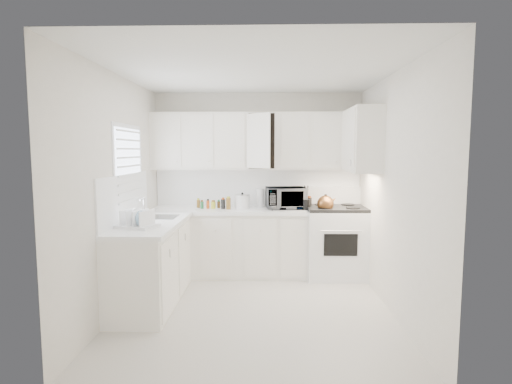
{
  "coord_description": "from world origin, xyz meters",
  "views": [
    {
      "loc": [
        0.14,
        -4.39,
        1.77
      ],
      "look_at": [
        0.0,
        0.7,
        1.25
      ],
      "focal_mm": 28.57,
      "sensor_mm": 36.0,
      "label": 1
    }
  ],
  "objects_px": {
    "dish_rack": "(137,217)",
    "stove": "(336,232)",
    "tea_kettle": "(325,202)",
    "microwave": "(286,196)",
    "utensil_crock": "(306,197)",
    "rice_cooker": "(242,200)"
  },
  "relations": [
    {
      "from": "tea_kettle",
      "to": "utensil_crock",
      "type": "height_order",
      "value": "utensil_crock"
    },
    {
      "from": "tea_kettle",
      "to": "microwave",
      "type": "xyz_separation_m",
      "value": [
        -0.52,
        0.24,
        0.06
      ]
    },
    {
      "from": "dish_rack",
      "to": "stove",
      "type": "bearing_deg",
      "value": 48.17
    },
    {
      "from": "microwave",
      "to": "dish_rack",
      "type": "relative_size",
      "value": 1.36
    },
    {
      "from": "dish_rack",
      "to": "tea_kettle",
      "type": "bearing_deg",
      "value": 47.08
    },
    {
      "from": "microwave",
      "to": "dish_rack",
      "type": "xyz_separation_m",
      "value": [
        -1.66,
        -1.46,
        -0.07
      ]
    },
    {
      "from": "stove",
      "to": "microwave",
      "type": "distance_m",
      "value": 0.87
    },
    {
      "from": "stove",
      "to": "utensil_crock",
      "type": "height_order",
      "value": "utensil_crock"
    },
    {
      "from": "stove",
      "to": "microwave",
      "type": "height_order",
      "value": "microwave"
    },
    {
      "from": "rice_cooker",
      "to": "dish_rack",
      "type": "relative_size",
      "value": 0.56
    },
    {
      "from": "utensil_crock",
      "to": "dish_rack",
      "type": "distance_m",
      "value": 2.36
    },
    {
      "from": "rice_cooker",
      "to": "dish_rack",
      "type": "height_order",
      "value": "rice_cooker"
    },
    {
      "from": "tea_kettle",
      "to": "dish_rack",
      "type": "distance_m",
      "value": 2.5
    },
    {
      "from": "microwave",
      "to": "rice_cooker",
      "type": "height_order",
      "value": "microwave"
    },
    {
      "from": "microwave",
      "to": "dish_rack",
      "type": "bearing_deg",
      "value": -146.57
    },
    {
      "from": "tea_kettle",
      "to": "stove",
      "type": "bearing_deg",
      "value": 23.44
    },
    {
      "from": "stove",
      "to": "tea_kettle",
      "type": "distance_m",
      "value": 0.5
    },
    {
      "from": "rice_cooker",
      "to": "microwave",
      "type": "bearing_deg",
      "value": 7.54
    },
    {
      "from": "microwave",
      "to": "rice_cooker",
      "type": "relative_size",
      "value": 2.42
    },
    {
      "from": "tea_kettle",
      "to": "dish_rack",
      "type": "xyz_separation_m",
      "value": [
        -2.18,
        -1.22,
        -0.01
      ]
    },
    {
      "from": "rice_cooker",
      "to": "utensil_crock",
      "type": "bearing_deg",
      "value": 0.75
    },
    {
      "from": "utensil_crock",
      "to": "dish_rack",
      "type": "height_order",
      "value": "utensil_crock"
    }
  ]
}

